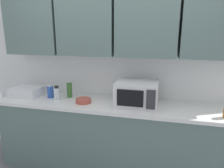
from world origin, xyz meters
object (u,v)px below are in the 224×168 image
Objects in this scene: bottle_clear_tall at (57,93)px; bowl_ceramic_small at (83,101)px; dish_rack at (27,91)px; bottle_green_oil at (70,89)px; bottle_blue_cleaner at (50,92)px; microwave at (137,94)px.

bottle_clear_tall is 0.99× the size of bowl_ceramic_small.
dish_rack reaches higher than bowl_ceramic_small.
bottle_green_oil is 0.25m from bottle_blue_cleaner.
bottle_green_oil is (0.58, 0.08, 0.05)m from dish_rack.
dish_rack is at bearing 172.25° from bottle_clear_tall.
bottle_green_oil is 1.27× the size of bottle_blue_cleaner.
bottle_clear_tall is (0.47, -0.06, 0.03)m from dish_rack.
microwave is 0.99m from bottle_clear_tall.
bowl_ceramic_small is at bearing -32.36° from bottle_green_oil.
bottle_green_oil is at bearing 53.28° from bottle_clear_tall.
bottle_clear_tall is at bearing -126.72° from bottle_green_oil.
dish_rack is 0.84m from bowl_ceramic_small.
microwave is 2.61× the size of bowl_ceramic_small.
dish_rack is 1.73× the size of bottle_green_oil.
dish_rack is 2.20× the size of bottle_blue_cleaner.
bottle_blue_cleaner is at bearing 150.78° from bottle_clear_tall.
bottle_green_oil is 1.21× the size of bottle_clear_tall.
bowl_ceramic_small is at bearing -174.31° from microwave.
bottle_green_oil is at bearing 7.75° from dish_rack.
bowl_ceramic_small is (0.25, -0.16, -0.08)m from bottle_green_oil.
bottle_clear_tall reaches higher than bottle_blue_cleaner.
bottle_blue_cleaner is 0.94× the size of bowl_ceramic_small.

